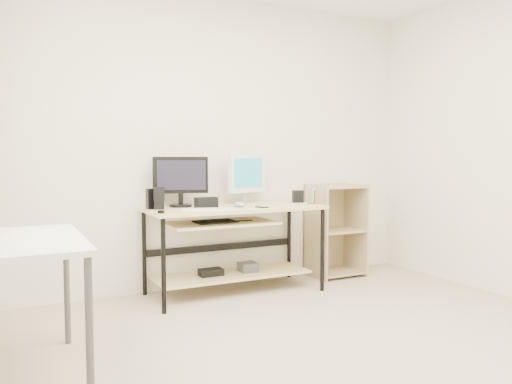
{
  "coord_description": "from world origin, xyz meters",
  "views": [
    {
      "loc": [
        -1.75,
        -2.2,
        1.17
      ],
      "look_at": [
        0.03,
        1.3,
        0.89
      ],
      "focal_mm": 35.0,
      "sensor_mm": 36.0,
      "label": 1
    }
  ],
  "objects": [
    {
      "name": "mouse",
      "position": [
        0.01,
        1.59,
        0.77
      ],
      "size": [
        0.11,
        0.14,
        0.04
      ],
      "primitive_type": "ellipsoid",
      "rotation": [
        0.0,
        0.0,
        0.25
      ],
      "color": "#AAAAAF",
      "rests_on": "desk"
    },
    {
      "name": "speaker_left",
      "position": [
        -0.64,
        1.71,
        0.84
      ],
      "size": [
        0.11,
        0.11,
        0.18
      ],
      "rotation": [
        0.0,
        0.0,
        -0.26
      ],
      "color": "black",
      "rests_on": "desk"
    },
    {
      "name": "room",
      "position": [
        -0.14,
        0.04,
        1.32
      ],
      "size": [
        4.01,
        4.01,
        2.62
      ],
      "color": "#C2B095",
      "rests_on": "ground"
    },
    {
      "name": "audio_controller",
      "position": [
        -0.69,
        1.76,
        0.83
      ],
      "size": [
        0.09,
        0.06,
        0.17
      ],
      "primitive_type": "cube",
      "rotation": [
        0.0,
        0.0,
        0.17
      ],
      "color": "black",
      "rests_on": "desk"
    },
    {
      "name": "coaster",
      "position": [
        0.7,
        1.53,
        0.75
      ],
      "size": [
        0.1,
        0.1,
        0.01
      ],
      "primitive_type": "cylinder",
      "rotation": [
        0.0,
        0.0,
        -0.23
      ],
      "color": "#AD7A4E",
      "rests_on": "desk"
    },
    {
      "name": "speaker_right",
      "position": [
        0.68,
        1.73,
        0.81
      ],
      "size": [
        0.12,
        0.12,
        0.11
      ],
      "primitive_type": "cube",
      "rotation": [
        0.0,
        0.0,
        -0.37
      ],
      "color": "black",
      "rests_on": "desk"
    },
    {
      "name": "white_imac",
      "position": [
        0.22,
        1.86,
        1.02
      ],
      "size": [
        0.42,
        0.18,
        0.46
      ],
      "rotation": [
        0.0,
        0.0,
        0.33
      ],
      "color": "silver",
      "rests_on": "desk"
    },
    {
      "name": "keyboard",
      "position": [
        -0.32,
        1.47,
        0.76
      ],
      "size": [
        0.43,
        0.24,
        0.01
      ],
      "primitive_type": "cube",
      "rotation": [
        0.0,
        0.0,
        -0.33
      ],
      "color": "white",
      "rests_on": "desk"
    },
    {
      "name": "drinking_glass",
      "position": [
        0.7,
        1.53,
        0.82
      ],
      "size": [
        0.08,
        0.08,
        0.13
      ],
      "primitive_type": "cylinder",
      "rotation": [
        0.0,
        0.0,
        -0.23
      ],
      "color": "white",
      "rests_on": "coaster"
    },
    {
      "name": "center_speaker",
      "position": [
        -0.28,
        1.6,
        0.8
      ],
      "size": [
        0.19,
        0.09,
        0.09
      ],
      "primitive_type": "cube",
      "rotation": [
        0.0,
        0.0,
        0.03
      ],
      "color": "black",
      "rests_on": "desk"
    },
    {
      "name": "black_monitor",
      "position": [
        -0.42,
        1.82,
        0.99
      ],
      "size": [
        0.45,
        0.19,
        0.42
      ],
      "rotation": [
        0.0,
        0.0,
        -0.3
      ],
      "color": "black",
      "rests_on": "desk"
    },
    {
      "name": "desk",
      "position": [
        -0.03,
        1.66,
        0.54
      ],
      "size": [
        1.5,
        0.65,
        0.75
      ],
      "color": "beige",
      "rests_on": "ground"
    },
    {
      "name": "side_table",
      "position": [
        -1.68,
        0.6,
        0.67
      ],
      "size": [
        0.6,
        1.0,
        0.75
      ],
      "color": "white",
      "rests_on": "ground"
    },
    {
      "name": "smartphone",
      "position": [
        0.16,
        1.45,
        0.75
      ],
      "size": [
        0.09,
        0.12,
        0.01
      ],
      "primitive_type": "cube",
      "rotation": [
        0.0,
        0.0,
        0.27
      ],
      "color": "black",
      "rests_on": "desk"
    },
    {
      "name": "shelf_unit",
      "position": [
        1.15,
        1.82,
        0.45
      ],
      "size": [
        0.5,
        0.4,
        0.9
      ],
      "color": "tan",
      "rests_on": "ground"
    },
    {
      "name": "volume_puck",
      "position": [
        -0.71,
        1.41,
        0.76
      ],
      "size": [
        0.07,
        0.07,
        0.02
      ],
      "primitive_type": "cylinder",
      "rotation": [
        0.0,
        0.0,
        -0.34
      ],
      "color": "black",
      "rests_on": "desk"
    }
  ]
}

